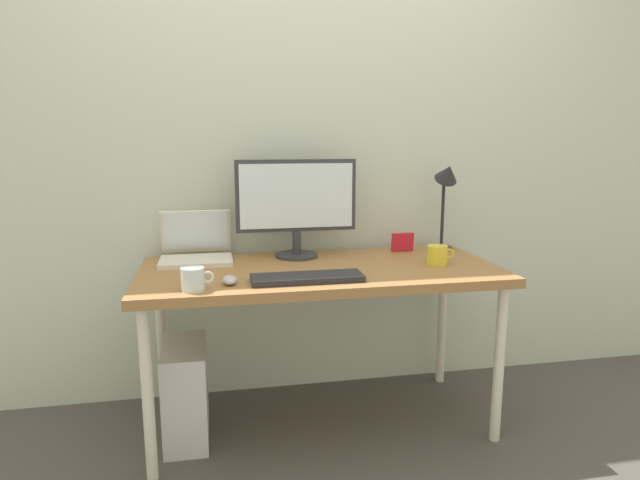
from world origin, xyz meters
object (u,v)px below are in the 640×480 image
Objects in this scene: desk_lamp at (446,186)px; laptop at (196,248)px; monitor at (296,202)px; computer_tower at (186,392)px; mouse at (230,280)px; glass_cup at (193,279)px; coffee_mug at (438,255)px; keyboard at (307,278)px; photo_frame at (402,242)px; desk at (320,280)px.

laptop is at bearing 179.04° from desk_lamp.
computer_tower is at bearing -155.68° from monitor.
glass_cup is (-0.13, -0.06, 0.03)m from mouse.
coffee_mug is 1.07m from glass_cup.
laptop is at bearing 90.28° from glass_cup.
monitor is 0.70m from glass_cup.
laptop is 1.23m from desk_lamp.
laptop reaches higher than mouse.
photo_frame reaches higher than keyboard.
laptop is 0.76× the size of computer_tower.
desk is 0.39m from monitor.
monitor reaches higher than glass_cup.
keyboard is at bearing -1.38° from mouse.
desk_lamp reaches higher than glass_cup.
glass_cup is (-0.53, -0.26, 0.10)m from desk.
monitor is 1.74× the size of laptop.
keyboard is 4.00× the size of photo_frame.
computer_tower is at bearing 104.06° from glass_cup.
desk_lamp reaches higher than computer_tower.
keyboard reaches higher than computer_tower.
mouse is at bearing -170.51° from coffee_mug.
mouse is at bearing 23.76° from glass_cup.
mouse is 0.73× the size of coffee_mug.
keyboard is at bearing -140.68° from photo_frame.
desk_lamp is 3.71× the size of glass_cup.
monitor is at bearing 155.02° from coffee_mug.
desk is at bearing -72.80° from monitor.
laptop is 0.63m from computer_tower.
keyboard is 4.89× the size of mouse.
laptop is 0.99m from photo_frame.
desk is 0.60m from glass_cup.
laptop is 2.59× the size of coffee_mug.
keyboard is 3.64× the size of glass_cup.
monitor is at bearing 107.20° from desk.
photo_frame is at bearing 13.71° from computer_tower.
mouse is at bearing -158.13° from desk_lamp.
desk_lamp is 1.02× the size of keyboard.
photo_frame is at bearing 27.62° from desk.
desk is at bearing 1.48° from computer_tower.
monitor is at bearing 24.32° from computer_tower.
laptop is 1.09m from coffee_mug.
laptop is 0.73× the size of keyboard.
keyboard is at bearing -21.70° from computer_tower.
photo_frame is at bearing 39.32° from keyboard.
laptop reaches higher than computer_tower.
computer_tower is (-1.11, 0.04, -0.56)m from coffee_mug.
coffee_mug is at bearing -1.96° from computer_tower.
desk is 3.43× the size of desk_lamp.
coffee_mug is at bearing -118.83° from desk_lamp.
desk is 0.45m from mouse.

